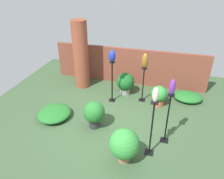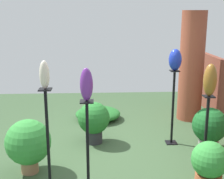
# 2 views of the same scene
# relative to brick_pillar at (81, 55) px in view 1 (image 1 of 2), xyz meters

# --- Properties ---
(ground_plane) EXTENTS (8.00, 8.00, 0.00)m
(ground_plane) POSITION_rel_brick_pillar_xyz_m (1.57, -1.86, -1.20)
(ground_plane) COLOR #385133
(brick_wall_back) EXTENTS (5.60, 0.12, 1.35)m
(brick_wall_back) POSITION_rel_brick_pillar_xyz_m (1.57, 0.69, -0.52)
(brick_wall_back) COLOR brown
(brick_wall_back) RESTS_ON ground
(brick_pillar) EXTENTS (0.53, 0.53, 2.40)m
(brick_pillar) POSITION_rel_brick_pillar_xyz_m (0.00, 0.00, 0.00)
(brick_pillar) COLOR brown
(brick_pillar) RESTS_ON ground
(pedestal_ivory) EXTENTS (0.20, 0.20, 1.43)m
(pedestal_ivory) POSITION_rel_brick_pillar_xyz_m (2.82, -2.73, -0.54)
(pedestal_ivory) COLOR black
(pedestal_ivory) RESTS_ON ground
(pedestal_cobalt) EXTENTS (0.20, 0.20, 1.37)m
(pedestal_cobalt) POSITION_rel_brick_pillar_xyz_m (1.34, -0.72, -0.57)
(pedestal_cobalt) COLOR black
(pedestal_cobalt) RESTS_ON ground
(pedestal_bronze) EXTENTS (0.20, 0.20, 1.16)m
(pedestal_bronze) POSITION_rel_brick_pillar_xyz_m (2.29, -0.43, -0.67)
(pedestal_bronze) COLOR black
(pedestal_bronze) RESTS_ON ground
(pedestal_violet) EXTENTS (0.20, 0.20, 1.35)m
(pedestal_violet) POSITION_rel_brick_pillar_xyz_m (3.14, -2.20, -0.57)
(pedestal_violet) COLOR black
(pedestal_violet) RESTS_ON ground
(art_vase_ivory) EXTENTS (0.13, 0.12, 0.36)m
(art_vase_ivory) POSITION_rel_brick_pillar_xyz_m (2.82, -2.73, 0.41)
(art_vase_ivory) COLOR beige
(art_vase_ivory) RESTS_ON pedestal_ivory
(art_vase_cobalt) EXTENTS (0.21, 0.23, 0.38)m
(art_vase_cobalt) POSITION_rel_brick_pillar_xyz_m (1.34, -0.72, 0.36)
(art_vase_cobalt) COLOR #192D9E
(art_vase_cobalt) RESTS_ON pedestal_cobalt
(art_vase_bronze) EXTENTS (0.20, 0.20, 0.48)m
(art_vase_bronze) POSITION_rel_brick_pillar_xyz_m (2.29, -0.43, 0.20)
(art_vase_bronze) COLOR brown
(art_vase_bronze) RESTS_ON pedestal_bronze
(art_vase_violet) EXTENTS (0.14, 0.15, 0.39)m
(art_vase_violet) POSITION_rel_brick_pillar_xyz_m (3.14, -2.20, 0.35)
(art_vase_violet) COLOR #6B2D8C
(art_vase_violet) RESTS_ON pedestal_violet
(potted_plant_front_right) EXTENTS (0.50, 0.50, 0.66)m
(potted_plant_front_right) POSITION_rel_brick_pillar_xyz_m (2.82, -0.56, -0.85)
(potted_plant_front_right) COLOR #B25B38
(potted_plant_front_right) RESTS_ON ground
(potted_plant_walkway_edge) EXTENTS (0.59, 0.59, 0.77)m
(potted_plant_walkway_edge) POSITION_rel_brick_pillar_xyz_m (1.24, -2.14, -0.75)
(potted_plant_walkway_edge) COLOR #2D2D33
(potted_plant_walkway_edge) RESTS_ON ground
(potted_plant_back_center) EXTENTS (0.68, 0.68, 0.83)m
(potted_plant_back_center) POSITION_rel_brick_pillar_xyz_m (2.29, -3.11, -0.73)
(potted_plant_back_center) COLOR #936B4C
(potted_plant_back_center) RESTS_ON ground
(potted_plant_mid_right) EXTENTS (0.61, 0.61, 0.76)m
(potted_plant_mid_right) POSITION_rel_brick_pillar_xyz_m (1.64, -0.13, -0.78)
(potted_plant_mid_right) COLOR gray
(potted_plant_mid_right) RESTS_ON ground
(foliage_bed_east) EXTENTS (0.93, 0.75, 0.25)m
(foliage_bed_east) POSITION_rel_brick_pillar_xyz_m (3.73, -0.01, -1.07)
(foliage_bed_east) COLOR #236B28
(foliage_bed_east) RESTS_ON ground
(foliage_bed_west) EXTENTS (0.94, 1.01, 0.26)m
(foliage_bed_west) POSITION_rel_brick_pillar_xyz_m (-0.04, -2.06, -1.07)
(foliage_bed_west) COLOR #236B28
(foliage_bed_west) RESTS_ON ground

